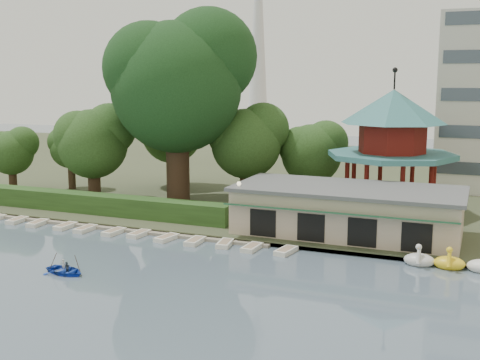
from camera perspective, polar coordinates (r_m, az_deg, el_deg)
The scene contains 13 objects.
ground_plane at distance 35.73m, azimuth -14.32°, elevation -12.29°, with size 220.00×220.00×0.00m, color slate.
shore at distance 82.01m, azimuth 7.68°, elevation 0.48°, with size 220.00×70.00×0.40m, color #424930.
embankment at distance 49.87m, azimuth -2.44°, elevation -5.48°, with size 220.00×0.60×0.30m, color gray.
dock at distance 55.72m, azimuth -13.81°, elevation -4.17°, with size 34.00×1.60×0.24m, color gray.
boathouse at distance 50.63m, azimuth 10.15°, elevation -2.81°, with size 18.60×9.39×3.90m.
pavilion at distance 59.28m, azimuth 14.23°, elevation 3.86°, with size 12.40×12.40×13.50m.
broadcast_tower at distance 178.86m, azimuth 1.74°, elevation 16.35°, with size 8.00×8.00×96.00m.
hedge at distance 59.80m, azimuth -14.34°, elevation -2.09°, with size 30.00×2.00×1.80m, color #2C501F.
lamp_post at distance 50.08m, azimuth -0.10°, elevation -1.66°, with size 0.36×0.36×4.28m.
big_tree at distance 61.83m, azimuth -5.81°, elevation 9.67°, with size 14.62×13.62×19.87m.
small_trees at distance 66.42m, azimuth -6.16°, elevation 3.84°, with size 39.40×17.40×10.70m.
moored_rowboats at distance 53.54m, azimuth -13.12°, elevation -4.64°, with size 34.87×2.78×0.36m.
rowboat_with_passengers at distance 43.02m, azimuth -16.25°, elevation -7.95°, with size 4.69×3.71×2.01m.
Camera 1 is at (20.08, -26.45, 13.18)m, focal length 45.00 mm.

